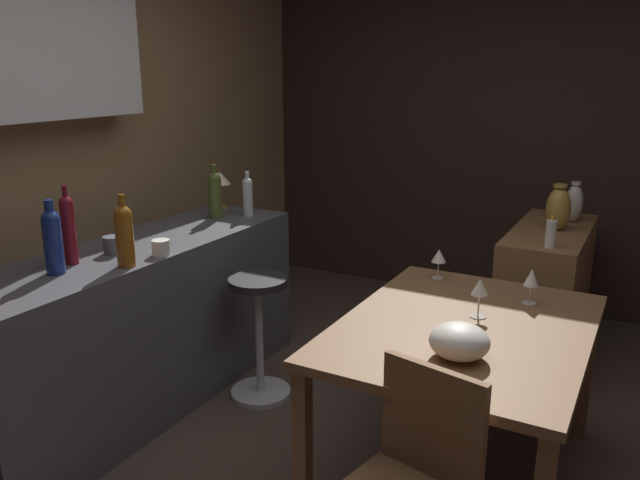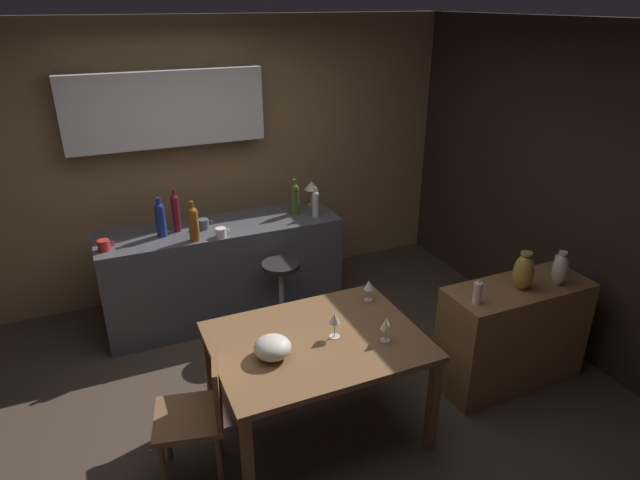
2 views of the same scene
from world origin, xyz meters
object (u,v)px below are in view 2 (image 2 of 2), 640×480
(wine_glass_right, at_px, (335,319))
(cup_slate, at_px, (204,224))
(wine_bottle_cobalt, at_px, (160,218))
(wine_bottle_clear, at_px, (316,203))
(vase_brass, at_px, (524,272))
(vase_ceramic_ivory, at_px, (560,269))
(sideboard_cabinet, at_px, (512,334))
(cup_red, at_px, (104,245))
(counter_lamp, at_px, (312,187))
(cup_white, at_px, (221,232))
(bar_stool, at_px, (282,297))
(fruit_bowl, at_px, (273,347))
(wine_glass_left, at_px, (369,286))
(wine_glass_center, at_px, (386,324))
(chair_near_window, at_px, (199,411))
(wine_bottle_amber, at_px, (193,222))
(wine_bottle_ruby, at_px, (176,212))
(dining_table, at_px, (317,349))
(pillar_candle_short, at_px, (477,293))
(wine_bottle_olive, at_px, (295,198))
(pillar_candle_tall, at_px, (558,265))

(wine_glass_right, bearing_deg, cup_slate, 104.39)
(wine_bottle_cobalt, relative_size, wine_bottle_clear, 1.22)
(vase_brass, bearing_deg, vase_ceramic_ivory, -11.02)
(sideboard_cabinet, distance_m, wine_glass_right, 1.52)
(cup_red, distance_m, counter_lamp, 1.92)
(cup_red, distance_m, cup_white, 0.92)
(bar_stool, distance_m, fruit_bowl, 1.42)
(wine_glass_left, bearing_deg, vase_ceramic_ivory, -20.08)
(sideboard_cabinet, distance_m, vase_ceramic_ivory, 0.60)
(wine_glass_center, distance_m, cup_red, 2.34)
(chair_near_window, xyz_separation_m, wine_glass_center, (1.18, -0.12, 0.38))
(bar_stool, height_order, wine_bottle_amber, wine_bottle_amber)
(cup_white, bearing_deg, wine_glass_right, -76.88)
(wine_glass_center, height_order, wine_bottle_ruby, wine_bottle_ruby)
(dining_table, distance_m, pillar_candle_short, 1.15)
(bar_stool, height_order, cup_red, cup_red)
(wine_glass_right, relative_size, pillar_candle_short, 0.97)
(wine_glass_center, xyz_separation_m, wine_bottle_clear, (0.28, 1.77, 0.17))
(wine_bottle_amber, height_order, cup_red, wine_bottle_amber)
(wine_bottle_clear, relative_size, vase_ceramic_ivory, 1.05)
(wine_glass_right, bearing_deg, wine_bottle_clear, 70.81)
(wine_bottle_ruby, relative_size, counter_lamp, 1.54)
(bar_stool, xyz_separation_m, wine_bottle_clear, (0.49, 0.40, 0.66))
(bar_stool, bearing_deg, sideboard_cabinet, -42.84)
(wine_bottle_olive, bearing_deg, cup_slate, -178.64)
(dining_table, height_order, fruit_bowl, fruit_bowl)
(bar_stool, relative_size, wine_glass_center, 4.21)
(fruit_bowl, relative_size, cup_slate, 1.80)
(chair_near_window, distance_m, wine_bottle_cobalt, 1.84)
(wine_bottle_olive, relative_size, vase_ceramic_ivory, 1.26)
(chair_near_window, height_order, counter_lamp, counter_lamp)
(dining_table, height_order, vase_brass, vase_brass)
(pillar_candle_short, bearing_deg, dining_table, 172.26)
(fruit_bowl, distance_m, wine_bottle_cobalt, 1.80)
(chair_near_window, xyz_separation_m, bar_stool, (0.97, 1.25, -0.11))
(cup_white, relative_size, vase_ceramic_ivory, 0.47)
(vase_brass, bearing_deg, sideboard_cabinet, 50.91)
(wine_glass_left, xyz_separation_m, cup_red, (-1.68, 1.28, 0.09))
(wine_glass_left, distance_m, vase_ceramic_ivory, 1.38)
(wine_glass_left, height_order, vase_brass, vase_brass)
(fruit_bowl, xyz_separation_m, wine_bottle_ruby, (-0.23, 1.81, 0.27))
(wine_glass_center, distance_m, vase_ceramic_ivory, 1.44)
(wine_bottle_amber, height_order, counter_lamp, wine_bottle_amber)
(wine_bottle_olive, height_order, vase_brass, wine_bottle_olive)
(bar_stool, xyz_separation_m, pillar_candle_short, (0.94, -1.34, 0.53))
(wine_bottle_clear, distance_m, pillar_candle_tall, 2.08)
(wine_glass_right, height_order, cup_red, cup_red)
(wine_bottle_clear, height_order, pillar_candle_short, wine_bottle_clear)
(wine_glass_center, bearing_deg, wine_glass_right, 149.11)
(wine_bottle_amber, relative_size, cup_red, 2.66)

